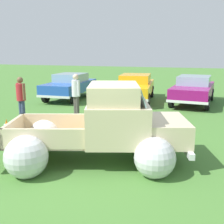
% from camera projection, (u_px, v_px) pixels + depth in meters
% --- Properties ---
extents(ground_plane, '(80.00, 80.00, 0.00)m').
position_uv_depth(ground_plane, '(92.00, 160.00, 6.94)').
color(ground_plane, '#477A33').
extents(vintage_pickup_truck, '(4.98, 3.76, 1.96)m').
position_uv_depth(vintage_pickup_truck, '(107.00, 131.00, 6.77)').
color(vintage_pickup_truck, black).
rests_on(vintage_pickup_truck, ground).
extents(show_car_0, '(1.96, 4.21, 1.43)m').
position_uv_depth(show_car_0, '(70.00, 85.00, 15.51)').
color(show_car_0, black).
rests_on(show_car_0, ground).
extents(show_car_1, '(2.33, 4.79, 1.43)m').
position_uv_depth(show_car_1, '(135.00, 87.00, 14.94)').
color(show_car_1, black).
rests_on(show_car_1, ground).
extents(show_car_2, '(2.22, 4.48, 1.43)m').
position_uv_depth(show_car_2, '(193.00, 89.00, 14.09)').
color(show_car_2, black).
rests_on(show_car_2, ground).
extents(spectator_0, '(0.48, 0.47, 1.78)m').
position_uv_depth(spectator_0, '(76.00, 93.00, 11.21)').
color(spectator_0, '#4C4742').
rests_on(spectator_0, ground).
extents(spectator_1, '(0.52, 0.45, 1.74)m').
position_uv_depth(spectator_1, '(21.00, 97.00, 10.39)').
color(spectator_1, navy).
rests_on(spectator_1, ground).
extents(lane_cone_0, '(0.36, 0.36, 0.63)m').
position_uv_depth(lane_cone_0, '(7.00, 129.00, 8.57)').
color(lane_cone_0, black).
rests_on(lane_cone_0, ground).
extents(lane_cone_1, '(0.36, 0.36, 0.63)m').
position_uv_depth(lane_cone_1, '(157.00, 123.00, 9.24)').
color(lane_cone_1, black).
rests_on(lane_cone_1, ground).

